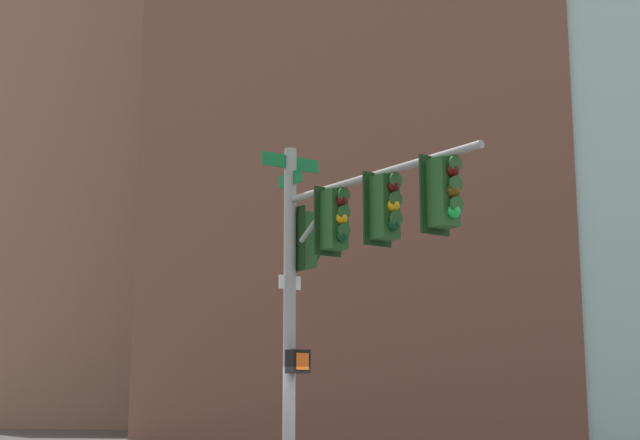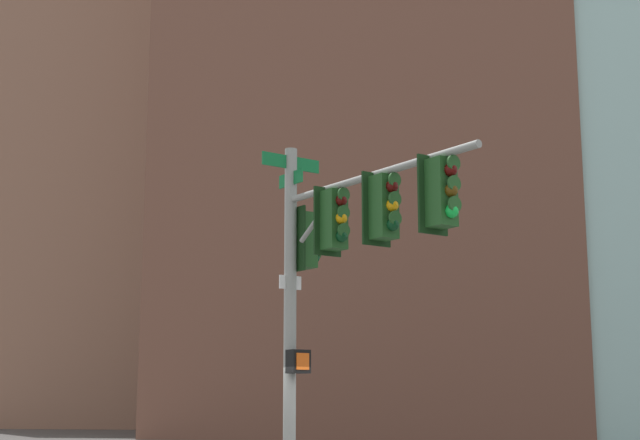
# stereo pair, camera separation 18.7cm
# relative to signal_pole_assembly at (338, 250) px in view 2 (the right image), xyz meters

# --- Properties ---
(signal_pole_assembly) EXTENTS (3.90, 3.76, 6.39)m
(signal_pole_assembly) POSITION_rel_signal_pole_assembly_xyz_m (0.00, 0.00, 0.00)
(signal_pole_assembly) COLOR gray
(signal_pole_assembly) RESTS_ON ground_plane
(building_brick_midblock) EXTENTS (17.43, 16.45, 33.43)m
(building_brick_midblock) POSITION_rel_signal_pole_assembly_xyz_m (-47.27, -20.34, 12.34)
(building_brick_midblock) COLOR #845B47
(building_brick_midblock) RESTS_ON ground_plane
(building_brick_farside) EXTENTS (16.81, 15.80, 53.80)m
(building_brick_farside) POSITION_rel_signal_pole_assembly_xyz_m (-66.69, -4.52, 22.53)
(building_brick_farside) COLOR brown
(building_brick_farside) RESTS_ON ground_plane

